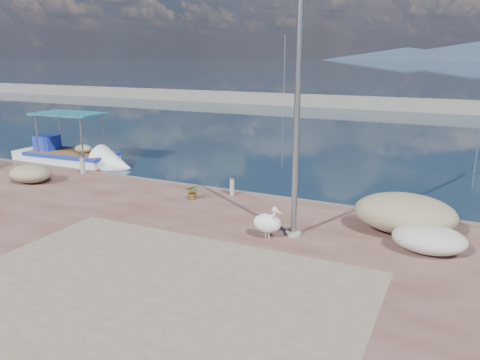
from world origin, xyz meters
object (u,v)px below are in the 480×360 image
object	(u,v)px
boat_left	(72,159)
lamp_post	(297,117)
pelican	(268,223)
bollard_near	(232,185)

from	to	relation	value
boat_left	lamp_post	distance (m)	15.41
boat_left	pelican	bearing A→B (deg)	-28.30
bollard_near	pelican	bearing A→B (deg)	-50.29
boat_left	lamp_post	size ratio (longest dim) A/B	0.92
boat_left	bollard_near	distance (m)	11.03
lamp_post	bollard_near	bearing A→B (deg)	140.46
boat_left	lamp_post	xyz separation A→B (m)	(13.91, -5.59, 3.56)
lamp_post	boat_left	bearing A→B (deg)	158.10
lamp_post	bollard_near	world-z (taller)	lamp_post
boat_left	bollard_near	size ratio (longest dim) A/B	9.55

